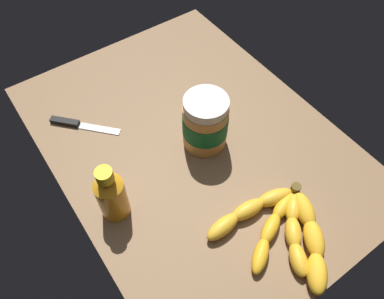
{
  "coord_description": "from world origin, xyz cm",
  "views": [
    {
      "loc": [
        42.39,
        -30.11,
        68.45
      ],
      "look_at": [
        4.7,
        -3.54,
        4.35
      ],
      "focal_mm": 34.92,
      "sensor_mm": 36.0,
      "label": 1
    }
  ],
  "objects": [
    {
      "name": "ground_plane",
      "position": [
        0.0,
        0.0,
        -2.24
      ],
      "size": [
        82.13,
        60.08,
        4.47
      ],
      "primitive_type": "cube",
      "color": "brown"
    },
    {
      "name": "banana_bunch",
      "position": [
        28.41,
        1.34,
        1.63
      ],
      "size": [
        22.73,
        22.47,
        3.68
      ],
      "color": "gold",
      "rests_on": "ground_plane"
    },
    {
      "name": "peanut_butter_jar",
      "position": [
        1.8,
        1.99,
        6.52
      ],
      "size": [
        9.99,
        9.99,
        13.41
      ],
      "color": "#BF8442",
      "rests_on": "ground_plane"
    },
    {
      "name": "honey_bottle",
      "position": [
        5.66,
        -22.9,
        6.4
      ],
      "size": [
        5.7,
        5.7,
        14.35
      ],
      "color": "orange",
      "rests_on": "ground_plane"
    },
    {
      "name": "butter_knife",
      "position": [
        -18.97,
        -19.61,
        0.48
      ],
      "size": [
        13.72,
        12.84,
        1.2
      ],
      "color": "silver",
      "rests_on": "ground_plane"
    }
  ]
}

